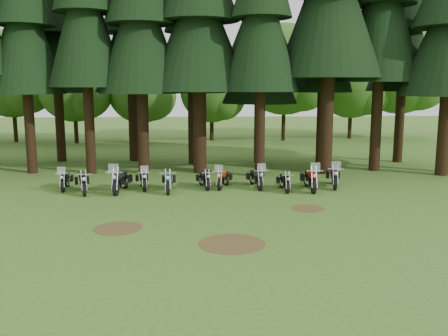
{
  "coord_description": "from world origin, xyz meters",
  "views": [
    {
      "loc": [
        -0.15,
        -19.65,
        5.18
      ],
      "look_at": [
        1.24,
        5.0,
        1.0
      ],
      "focal_mm": 40.0,
      "sensor_mm": 36.0,
      "label": 1
    }
  ],
  "objects_px": {
    "motorcycle_3": "(143,180)",
    "motorcycle_5": "(204,180)",
    "motorcycle_6": "(223,179)",
    "motorcycle_9": "(310,180)",
    "motorcycle_2": "(121,181)",
    "motorcycle_8": "(284,182)",
    "motorcycle_10": "(334,177)",
    "motorcycle_0": "(65,181)",
    "motorcycle_4": "(169,182)",
    "motorcycle_1": "(83,183)",
    "motorcycle_7": "(256,178)"
  },
  "relations": [
    {
      "from": "motorcycle_3",
      "to": "motorcycle_5",
      "type": "distance_m",
      "value": 3.07
    },
    {
      "from": "motorcycle_7",
      "to": "motorcycle_10",
      "type": "xyz_separation_m",
      "value": [
        3.96,
        -0.08,
        0.03
      ]
    },
    {
      "from": "motorcycle_0",
      "to": "motorcycle_6",
      "type": "height_order",
      "value": "motorcycle_6"
    },
    {
      "from": "motorcycle_1",
      "to": "motorcycle_8",
      "type": "xyz_separation_m",
      "value": [
        9.76,
        0.01,
        -0.07
      ]
    },
    {
      "from": "motorcycle_0",
      "to": "motorcycle_4",
      "type": "xyz_separation_m",
      "value": [
        5.15,
        -0.76,
        0.04
      ]
    },
    {
      "from": "motorcycle_6",
      "to": "motorcycle_1",
      "type": "bearing_deg",
      "value": -155.89
    },
    {
      "from": "motorcycle_2",
      "to": "motorcycle_4",
      "type": "height_order",
      "value": "motorcycle_2"
    },
    {
      "from": "motorcycle_0",
      "to": "motorcycle_2",
      "type": "bearing_deg",
      "value": -20.86
    },
    {
      "from": "motorcycle_7",
      "to": "motorcycle_8",
      "type": "height_order",
      "value": "motorcycle_7"
    },
    {
      "from": "motorcycle_1",
      "to": "motorcycle_7",
      "type": "bearing_deg",
      "value": -10.93
    },
    {
      "from": "motorcycle_2",
      "to": "motorcycle_1",
      "type": "bearing_deg",
      "value": -169.68
    },
    {
      "from": "motorcycle_2",
      "to": "motorcycle_5",
      "type": "bearing_deg",
      "value": 16.5
    },
    {
      "from": "motorcycle_3",
      "to": "motorcycle_9",
      "type": "distance_m",
      "value": 8.31
    },
    {
      "from": "motorcycle_6",
      "to": "motorcycle_9",
      "type": "relative_size",
      "value": 0.84
    },
    {
      "from": "motorcycle_2",
      "to": "motorcycle_4",
      "type": "relative_size",
      "value": 1.1
    },
    {
      "from": "motorcycle_10",
      "to": "motorcycle_2",
      "type": "bearing_deg",
      "value": -165.81
    },
    {
      "from": "motorcycle_9",
      "to": "motorcycle_5",
      "type": "bearing_deg",
      "value": 173.14
    },
    {
      "from": "motorcycle_9",
      "to": "motorcycle_2",
      "type": "bearing_deg",
      "value": -178.45
    },
    {
      "from": "motorcycle_2",
      "to": "motorcycle_7",
      "type": "height_order",
      "value": "motorcycle_2"
    },
    {
      "from": "motorcycle_3",
      "to": "motorcycle_4",
      "type": "distance_m",
      "value": 1.48
    },
    {
      "from": "motorcycle_5",
      "to": "motorcycle_7",
      "type": "distance_m",
      "value": 2.61
    },
    {
      "from": "motorcycle_0",
      "to": "motorcycle_6",
      "type": "xyz_separation_m",
      "value": [
        7.87,
        -0.02,
        0.01
      ]
    },
    {
      "from": "motorcycle_3",
      "to": "motorcycle_10",
      "type": "distance_m",
      "value": 9.64
    },
    {
      "from": "motorcycle_3",
      "to": "motorcycle_6",
      "type": "xyz_separation_m",
      "value": [
        4.03,
        0.06,
        0.0
      ]
    },
    {
      "from": "motorcycle_4",
      "to": "motorcycle_6",
      "type": "relative_size",
      "value": 1.09
    },
    {
      "from": "motorcycle_0",
      "to": "motorcycle_3",
      "type": "xyz_separation_m",
      "value": [
        3.84,
        -0.08,
        0.01
      ]
    },
    {
      "from": "motorcycle_6",
      "to": "motorcycle_10",
      "type": "height_order",
      "value": "motorcycle_10"
    },
    {
      "from": "motorcycle_3",
      "to": "motorcycle_7",
      "type": "bearing_deg",
      "value": -11.77
    },
    {
      "from": "motorcycle_1",
      "to": "motorcycle_0",
      "type": "bearing_deg",
      "value": 123.33
    },
    {
      "from": "motorcycle_8",
      "to": "motorcycle_10",
      "type": "distance_m",
      "value": 2.74
    },
    {
      "from": "motorcycle_5",
      "to": "motorcycle_8",
      "type": "height_order",
      "value": "motorcycle_5"
    },
    {
      "from": "motorcycle_2",
      "to": "motorcycle_5",
      "type": "xyz_separation_m",
      "value": [
        4.06,
        0.72,
        -0.12
      ]
    },
    {
      "from": "motorcycle_5",
      "to": "motorcycle_3",
      "type": "bearing_deg",
      "value": 168.32
    },
    {
      "from": "motorcycle_9",
      "to": "motorcycle_1",
      "type": "bearing_deg",
      "value": -177.72
    },
    {
      "from": "motorcycle_8",
      "to": "motorcycle_9",
      "type": "bearing_deg",
      "value": -1.7
    },
    {
      "from": "motorcycle_3",
      "to": "motorcycle_5",
      "type": "bearing_deg",
      "value": -11.16
    },
    {
      "from": "motorcycle_5",
      "to": "motorcycle_9",
      "type": "height_order",
      "value": "motorcycle_9"
    },
    {
      "from": "motorcycle_1",
      "to": "motorcycle_3",
      "type": "height_order",
      "value": "motorcycle_3"
    },
    {
      "from": "motorcycle_2",
      "to": "motorcycle_0",
      "type": "bearing_deg",
      "value": 170.92
    },
    {
      "from": "motorcycle_7",
      "to": "motorcycle_4",
      "type": "bearing_deg",
      "value": -179.65
    },
    {
      "from": "motorcycle_1",
      "to": "motorcycle_2",
      "type": "xyz_separation_m",
      "value": [
        1.78,
        0.12,
        0.05
      ]
    },
    {
      "from": "motorcycle_8",
      "to": "motorcycle_10",
      "type": "relative_size",
      "value": 0.83
    },
    {
      "from": "motorcycle_4",
      "to": "motorcycle_1",
      "type": "bearing_deg",
      "value": -179.04
    },
    {
      "from": "motorcycle_7",
      "to": "motorcycle_9",
      "type": "distance_m",
      "value": 2.7
    },
    {
      "from": "motorcycle_8",
      "to": "motorcycle_5",
      "type": "bearing_deg",
      "value": 166.56
    },
    {
      "from": "motorcycle_3",
      "to": "motorcycle_6",
      "type": "distance_m",
      "value": 4.03
    },
    {
      "from": "motorcycle_3",
      "to": "motorcycle_8",
      "type": "relative_size",
      "value": 1.07
    },
    {
      "from": "motorcycle_9",
      "to": "motorcycle_6",
      "type": "bearing_deg",
      "value": 170.41
    },
    {
      "from": "motorcycle_0",
      "to": "motorcycle_3",
      "type": "bearing_deg",
      "value": -6.48
    },
    {
      "from": "motorcycle_5",
      "to": "motorcycle_10",
      "type": "xyz_separation_m",
      "value": [
        6.57,
        -0.13,
        0.09
      ]
    }
  ]
}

